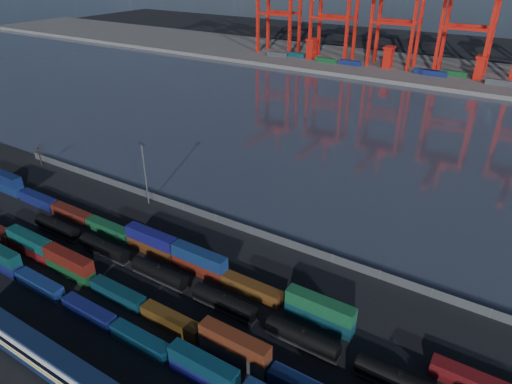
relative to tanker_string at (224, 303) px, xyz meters
The scene contains 12 objects.
ground 10.75m from the tanker_string, 155.87° to the right, with size 700.00×700.00×0.00m, color black.
harbor_water 101.16m from the tanker_string, 95.47° to the left, with size 700.00×700.00×0.00m, color #313847.
far_quay 205.91m from the tanker_string, 92.68° to the left, with size 700.00×70.00×2.00m, color #514F4C.
container_row_south 24.50m from the tanker_string, 145.24° to the right, with size 139.09×2.37×5.05m.
container_row_mid 21.81m from the tanker_string, 158.47° to the right, with size 141.66×2.48×5.29m.
container_row_north 18.57m from the tanker_string, 160.08° to the left, with size 142.14×2.51×5.36m.
tanker_string is the anchor object (origin of this frame).
waterfront_fence 25.59m from the tanker_string, 112.15° to the left, with size 160.12×0.12×2.20m.
bare_tree 85.99m from the tanker_string, 165.59° to the left, with size 1.74×1.81×7.06m.
yard_light_mast 45.77m from the tanker_string, 151.32° to the left, with size 1.60×0.40×16.60m.
quay_containers 192.26m from the tanker_string, 96.16° to the left, with size 172.58×10.99×2.60m.
straddle_carriers 196.14m from the tanker_string, 93.55° to the left, with size 140.00×7.00×11.10m.
Camera 1 is at (47.71, -45.21, 57.16)m, focal length 32.00 mm.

